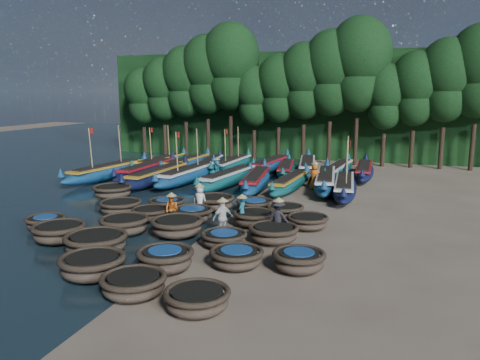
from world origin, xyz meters
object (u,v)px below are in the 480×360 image
(long_boat_16, at_px, (338,170))
(coracle_20, at_px, (112,191))
(coracle_10, at_px, (46,222))
(long_boat_2, at_px, (158,176))
(long_boat_6, at_px, (290,183))
(coracle_24, at_px, (285,211))
(long_boat_15, at_px, (307,166))
(fisherman_1, at_px, (242,209))
(long_boat_12, at_px, (232,164))
(long_boat_14, at_px, (286,169))
(coracle_19, at_px, (308,221))
(long_boat_4, at_px, (228,178))
(long_boat_7, at_px, (326,181))
(coracle_3, at_px, (134,284))
(coracle_21, at_px, (167,204))
(coracle_5, at_px, (59,232))
(long_boat_13, at_px, (270,165))
(long_boat_5, at_px, (256,180))
(long_boat_3, at_px, (188,175))
(coracle_9, at_px, (299,260))
(coracle_18, at_px, (254,218))
(long_boat_8, at_px, (344,187))
(coracle_11, at_px, (124,225))
(coracle_22, at_px, (214,202))
(fisherman_6, at_px, (315,175))
(fisherman_0, at_px, (200,199))
(coracle_15, at_px, (121,207))
(coracle_6, at_px, (96,243))
(coracle_7, at_px, (165,259))
(fisherman_3, at_px, (278,218))
(long_boat_11, at_px, (210,164))
(coracle_4, at_px, (197,299))
(long_boat_9, at_px, (161,163))
(long_boat_1, at_px, (147,170))
(coracle_8, at_px, (237,257))
(coracle_13, at_px, (224,238))
(coracle_14, at_px, (274,233))
(coracle_2, at_px, (93,265))
(coracle_17, at_px, (192,214))
(coracle_12, at_px, (177,226))
(coracle_16, at_px, (151,213))
(coracle_23, at_px, (255,205))

(long_boat_16, bearing_deg, coracle_20, -130.45)
(coracle_10, height_order, long_boat_2, long_boat_2)
(long_boat_6, bearing_deg, coracle_24, -75.40)
(long_boat_15, relative_size, fisherman_1, 5.03)
(long_boat_12, xyz_separation_m, long_boat_14, (4.59, -0.52, -0.05))
(long_boat_12, bearing_deg, coracle_19, -55.24)
(long_boat_4, relative_size, long_boat_7, 0.97)
(coracle_3, distance_m, long_boat_6, 17.30)
(long_boat_16, bearing_deg, fisherman_1, -94.43)
(coracle_10, relative_size, coracle_21, 1.04)
(coracle_3, relative_size, fisherman_1, 1.35)
(coracle_20, distance_m, long_boat_14, 13.66)
(coracle_5, relative_size, long_boat_13, 0.27)
(long_boat_2, xyz_separation_m, fisherman_1, (8.80, -8.20, 0.29))
(coracle_5, bearing_deg, fisherman_1, 34.01)
(long_boat_5, bearing_deg, long_boat_13, 88.94)
(long_boat_3, relative_size, long_boat_16, 1.07)
(coracle_9, bearing_deg, long_boat_15, 99.23)
(coracle_18, relative_size, coracle_19, 1.04)
(long_boat_5, relative_size, long_boat_8, 1.00)
(long_boat_3, bearing_deg, coracle_11, -74.58)
(coracle_24, bearing_deg, coracle_22, 174.26)
(long_boat_4, bearing_deg, fisherman_6, 16.09)
(coracle_24, relative_size, fisherman_0, 1.06)
(coracle_10, bearing_deg, coracle_15, 64.16)
(coracle_15, bearing_deg, long_boat_5, 59.64)
(coracle_20, bearing_deg, coracle_6, -60.42)
(coracle_7, bearing_deg, coracle_11, 138.07)
(coracle_21, bearing_deg, fisherman_3, -21.31)
(long_boat_11, bearing_deg, coracle_4, -76.49)
(fisherman_0, bearing_deg, long_boat_9, -48.69)
(long_boat_5, xyz_separation_m, long_boat_7, (4.39, 1.23, 0.03))
(long_boat_9, bearing_deg, fisherman_1, -46.33)
(long_boat_1, height_order, long_boat_11, long_boat_1)
(coracle_8, xyz_separation_m, coracle_13, (-1.23, 2.03, -0.04))
(coracle_14, distance_m, long_boat_9, 20.61)
(coracle_2, distance_m, coracle_17, 7.49)
(coracle_22, distance_m, coracle_24, 4.03)
(coracle_7, bearing_deg, coracle_15, 132.53)
(long_boat_12, bearing_deg, coracle_24, -56.92)
(coracle_15, xyz_separation_m, long_boat_8, (10.71, 8.15, 0.16))
(coracle_5, distance_m, long_boat_12, 19.39)
(coracle_10, relative_size, fisherman_3, 1.10)
(coracle_12, height_order, long_boat_9, long_boat_9)
(coracle_16, xyz_separation_m, coracle_19, (7.68, 0.99, -0.01))
(coracle_3, bearing_deg, long_boat_15, 87.05)
(coracle_19, height_order, long_boat_15, long_boat_15)
(fisherman_1, bearing_deg, coracle_20, -104.56)
(coracle_23, xyz_separation_m, long_boat_6, (0.65, 5.95, 0.15))
(long_boat_4, bearing_deg, coracle_19, -42.51)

